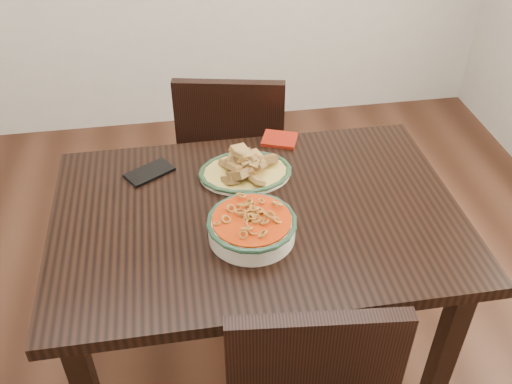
{
  "coord_description": "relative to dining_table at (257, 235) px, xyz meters",
  "views": [
    {
      "loc": [
        -0.13,
        -1.38,
        1.86
      ],
      "look_at": [
        0.09,
        -0.06,
        0.81
      ],
      "focal_mm": 40.0,
      "sensor_mm": 36.0,
      "label": 1
    }
  ],
  "objects": [
    {
      "name": "floor",
      "position": [
        -0.09,
        0.08,
        -0.65
      ],
      "size": [
        3.5,
        3.5,
        0.0
      ],
      "primitive_type": "plane",
      "color": "#351B10",
      "rests_on": "ground"
    },
    {
      "name": "dining_table",
      "position": [
        0.0,
        0.0,
        0.0
      ],
      "size": [
        1.23,
        0.82,
        0.75
      ],
      "color": "black",
      "rests_on": "ground"
    },
    {
      "name": "chair_far",
      "position": [
        0.01,
        0.69,
        -0.16
      ],
      "size": [
        0.5,
        0.5,
        0.89
      ],
      "rotation": [
        0.0,
        0.0,
        2.94
      ],
      "color": "black",
      "rests_on": "ground"
    },
    {
      "name": "fish_plate",
      "position": [
        -0.01,
        0.19,
        0.14
      ],
      "size": [
        0.3,
        0.23,
        0.11
      ],
      "color": "beige",
      "rests_on": "dining_table"
    },
    {
      "name": "noodle_bowl",
      "position": [
        -0.03,
        -0.11,
        0.14
      ],
      "size": [
        0.26,
        0.26,
        0.08
      ],
      "color": "beige",
      "rests_on": "dining_table"
    },
    {
      "name": "smartphone",
      "position": [
        -0.32,
        0.25,
        0.1
      ],
      "size": [
        0.17,
        0.15,
        0.01
      ],
      "primitive_type": "cube",
      "rotation": [
        0.0,
        0.0,
        0.55
      ],
      "color": "black",
      "rests_on": "dining_table"
    },
    {
      "name": "napkin",
      "position": [
        0.14,
        0.37,
        0.1
      ],
      "size": [
        0.15,
        0.13,
        0.01
      ],
      "primitive_type": "cube",
      "rotation": [
        0.0,
        0.0,
        -0.37
      ],
      "color": "#971A0B",
      "rests_on": "dining_table"
    }
  ]
}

